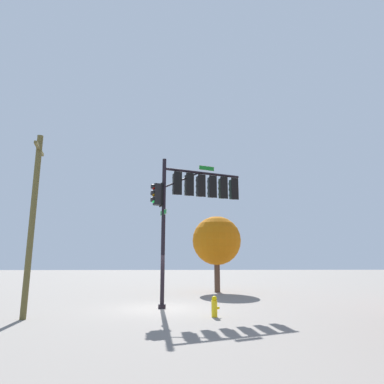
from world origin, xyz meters
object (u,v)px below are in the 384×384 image
at_px(signal_pole_assembly, 193,195).
at_px(fire_hydrant, 214,307).
at_px(utility_pole, 32,218).
at_px(tree_near, 217,241).

bearing_deg(signal_pole_assembly, fire_hydrant, -76.08).
relative_size(utility_pole, fire_hydrant, 9.15).
bearing_deg(signal_pole_assembly, utility_pole, -152.87).
height_order(utility_pole, tree_near, utility_pole).
xyz_separation_m(utility_pole, tree_near, (8.77, 10.77, -0.31)).
distance_m(signal_pole_assembly, tree_near, 7.83).
height_order(signal_pole_assembly, utility_pole, utility_pole).
distance_m(signal_pole_assembly, utility_pole, 7.81).
xyz_separation_m(signal_pole_assembly, tree_near, (1.98, 7.30, -2.02)).
relative_size(signal_pole_assembly, fire_hydrant, 8.99).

